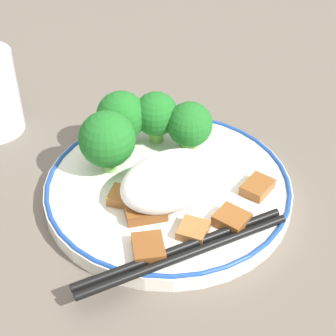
{
  "coord_description": "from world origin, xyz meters",
  "views": [
    {
      "loc": [
        -0.25,
        -0.35,
        0.39
      ],
      "look_at": [
        0.0,
        0.0,
        0.04
      ],
      "focal_mm": 60.0,
      "sensor_mm": 36.0,
      "label": 1
    }
  ],
  "objects_px": {
    "broccoli_back_right": "(120,117)",
    "broccoli_back_center": "(156,115)",
    "plate": "(168,188)",
    "broccoli_mid_left": "(107,140)",
    "broccoli_back_left": "(190,125)",
    "chopsticks": "(184,251)"
  },
  "relations": [
    {
      "from": "broccoli_back_center",
      "to": "broccoli_back_right",
      "type": "distance_m",
      "value": 0.04
    },
    {
      "from": "broccoli_mid_left",
      "to": "chopsticks",
      "type": "xyz_separation_m",
      "value": [
        -0.01,
        -0.14,
        -0.03
      ]
    },
    {
      "from": "broccoli_back_right",
      "to": "broccoli_mid_left",
      "type": "distance_m",
      "value": 0.05
    },
    {
      "from": "broccoli_back_right",
      "to": "broccoli_mid_left",
      "type": "height_order",
      "value": "broccoli_mid_left"
    },
    {
      "from": "chopsticks",
      "to": "plate",
      "type": "bearing_deg",
      "value": 62.28
    },
    {
      "from": "broccoli_back_center",
      "to": "chopsticks",
      "type": "relative_size",
      "value": 0.29
    },
    {
      "from": "broccoli_back_right",
      "to": "broccoli_mid_left",
      "type": "bearing_deg",
      "value": -138.62
    },
    {
      "from": "broccoli_back_left",
      "to": "broccoli_back_right",
      "type": "bearing_deg",
      "value": 138.32
    },
    {
      "from": "plate",
      "to": "broccoli_back_center",
      "type": "distance_m",
      "value": 0.09
    },
    {
      "from": "broccoli_back_left",
      "to": "broccoli_back_right",
      "type": "relative_size",
      "value": 0.88
    },
    {
      "from": "broccoli_back_center",
      "to": "broccoli_mid_left",
      "type": "height_order",
      "value": "broccoli_mid_left"
    },
    {
      "from": "broccoli_back_right",
      "to": "broccoli_back_center",
      "type": "bearing_deg",
      "value": -28.13
    },
    {
      "from": "broccoli_back_right",
      "to": "chopsticks",
      "type": "height_order",
      "value": "broccoli_back_right"
    },
    {
      "from": "plate",
      "to": "broccoli_back_right",
      "type": "height_order",
      "value": "broccoli_back_right"
    },
    {
      "from": "broccoli_back_center",
      "to": "broccoli_back_right",
      "type": "bearing_deg",
      "value": 151.87
    },
    {
      "from": "chopsticks",
      "to": "broccoli_mid_left",
      "type": "bearing_deg",
      "value": 86.21
    },
    {
      "from": "broccoli_back_center",
      "to": "broccoli_mid_left",
      "type": "xyz_separation_m",
      "value": [
        -0.07,
        -0.01,
        0.0
      ]
    },
    {
      "from": "broccoli_back_center",
      "to": "chopsticks",
      "type": "height_order",
      "value": "broccoli_back_center"
    },
    {
      "from": "chopsticks",
      "to": "broccoli_back_center",
      "type": "bearing_deg",
      "value": 63.04
    },
    {
      "from": "broccoli_back_center",
      "to": "broccoli_back_right",
      "type": "height_order",
      "value": "broccoli_back_right"
    },
    {
      "from": "broccoli_mid_left",
      "to": "chopsticks",
      "type": "relative_size",
      "value": 0.33
    },
    {
      "from": "broccoli_back_right",
      "to": "broccoli_back_left",
      "type": "bearing_deg",
      "value": -41.68
    }
  ]
}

